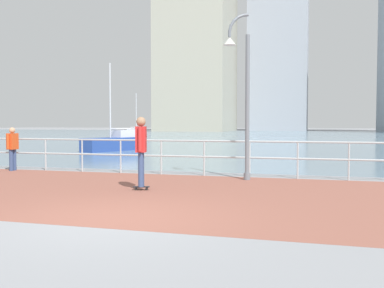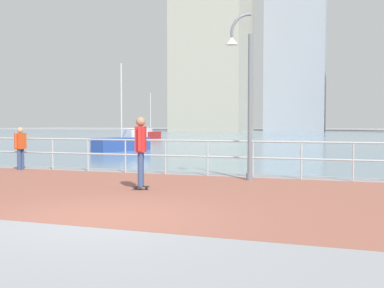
{
  "view_description": "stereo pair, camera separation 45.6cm",
  "coord_description": "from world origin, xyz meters",
  "px_view_note": "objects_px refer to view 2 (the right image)",
  "views": [
    {
      "loc": [
        3.32,
        -6.69,
        1.61
      ],
      "look_at": [
        0.33,
        3.82,
        1.1
      ],
      "focal_mm": 41.18,
      "sensor_mm": 36.0,
      "label": 1
    },
    {
      "loc": [
        3.76,
        -6.56,
        1.61
      ],
      "look_at": [
        0.33,
        3.82,
        1.1
      ],
      "focal_mm": 41.18,
      "sensor_mm": 36.0,
      "label": 2
    }
  ],
  "objects_px": {
    "skateboarder": "(141,146)",
    "bystander": "(20,145)",
    "sailboat_white": "(123,142)",
    "sailboat_red": "(150,134)",
    "lamppost": "(244,88)"
  },
  "relations": [
    {
      "from": "skateboarder",
      "to": "sailboat_white",
      "type": "bearing_deg",
      "value": 118.66
    },
    {
      "from": "lamppost",
      "to": "bystander",
      "type": "bearing_deg",
      "value": 177.54
    },
    {
      "from": "skateboarder",
      "to": "bystander",
      "type": "height_order",
      "value": "skateboarder"
    },
    {
      "from": "sailboat_white",
      "to": "sailboat_red",
      "type": "xyz_separation_m",
      "value": [
        -6.92,
        19.7,
        -0.03
      ]
    },
    {
      "from": "skateboarder",
      "to": "sailboat_red",
      "type": "bearing_deg",
      "value": 113.34
    },
    {
      "from": "bystander",
      "to": "sailboat_white",
      "type": "xyz_separation_m",
      "value": [
        -1.62,
        10.88,
        -0.37
      ]
    },
    {
      "from": "sailboat_white",
      "to": "sailboat_red",
      "type": "height_order",
      "value": "sailboat_white"
    },
    {
      "from": "skateboarder",
      "to": "sailboat_red",
      "type": "height_order",
      "value": "sailboat_red"
    },
    {
      "from": "sailboat_white",
      "to": "bystander",
      "type": "bearing_deg",
      "value": -81.55
    },
    {
      "from": "bystander",
      "to": "skateboarder",
      "type": "bearing_deg",
      "value": -26.03
    },
    {
      "from": "bystander",
      "to": "sailboat_red",
      "type": "bearing_deg",
      "value": 105.59
    },
    {
      "from": "skateboarder",
      "to": "sailboat_red",
      "type": "xyz_separation_m",
      "value": [
        -14.44,
        33.47,
        -0.6
      ]
    },
    {
      "from": "skateboarder",
      "to": "lamppost",
      "type": "bearing_deg",
      "value": 51.7
    },
    {
      "from": "lamppost",
      "to": "sailboat_red",
      "type": "distance_m",
      "value": 35.09
    },
    {
      "from": "skateboarder",
      "to": "sailboat_white",
      "type": "distance_m",
      "value": 15.7
    }
  ]
}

